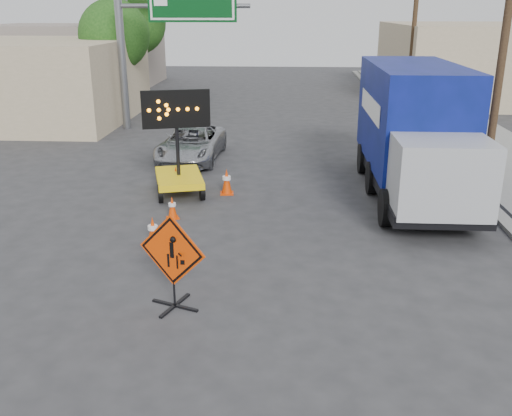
# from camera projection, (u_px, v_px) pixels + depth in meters

# --- Properties ---
(ground) EXTENTS (100.00, 100.00, 0.00)m
(ground) POSITION_uv_depth(u_px,v_px,m) (209.00, 329.00, 10.27)
(ground) COLOR #2D2D30
(ground) RESTS_ON ground
(curb_right) EXTENTS (0.40, 60.00, 0.12)m
(curb_right) POSITION_uv_depth(u_px,v_px,m) (428.00, 145.00, 23.98)
(curb_right) COLOR gray
(curb_right) RESTS_ON ground
(sidewalk_right) EXTENTS (4.00, 60.00, 0.15)m
(sidewalk_right) POSITION_uv_depth(u_px,v_px,m) (484.00, 145.00, 23.84)
(sidewalk_right) COLOR gray
(sidewalk_right) RESTS_ON ground
(storefront_left_far) EXTENTS (12.00, 10.00, 4.40)m
(storefront_left_far) POSITION_uv_depth(u_px,v_px,m) (72.00, 56.00, 42.44)
(storefront_left_far) COLOR gray
(storefront_left_far) RESTS_ON ground
(building_right_far) EXTENTS (10.00, 14.00, 4.60)m
(building_right_far) POSITION_uv_depth(u_px,v_px,m) (470.00, 61.00, 37.04)
(building_right_far) COLOR tan
(building_right_far) RESTS_ON ground
(highway_gantry) EXTENTS (6.18, 0.38, 6.90)m
(highway_gantry) POSITION_uv_depth(u_px,v_px,m) (164.00, 18.00, 25.77)
(highway_gantry) COLOR slate
(highway_gantry) RESTS_ON ground
(utility_pole_near) EXTENTS (1.80, 0.26, 9.00)m
(utility_pole_near) POSITION_uv_depth(u_px,v_px,m) (505.00, 36.00, 17.69)
(utility_pole_near) COLOR #44301D
(utility_pole_near) RESTS_ON ground
(utility_pole_far) EXTENTS (1.80, 0.26, 9.00)m
(utility_pole_far) POSITION_uv_depth(u_px,v_px,m) (414.00, 24.00, 30.89)
(utility_pole_far) COLOR #44301D
(utility_pole_far) RESTS_ON ground
(tree_left_near) EXTENTS (3.71, 3.71, 6.03)m
(tree_left_near) POSITION_uv_depth(u_px,v_px,m) (114.00, 35.00, 30.09)
(tree_left_near) COLOR #44301D
(tree_left_near) RESTS_ON ground
(tree_left_far) EXTENTS (4.10, 4.10, 6.66)m
(tree_left_far) POSITION_uv_depth(u_px,v_px,m) (135.00, 23.00, 37.54)
(tree_left_far) COLOR #44301D
(tree_left_far) RESTS_ON ground
(construction_sign) EXTENTS (1.34, 0.97, 1.90)m
(construction_sign) POSITION_uv_depth(u_px,v_px,m) (173.00, 260.00, 10.73)
(construction_sign) COLOR black
(construction_sign) RESTS_ON ground
(arrow_board) EXTENTS (1.99, 2.54, 3.22)m
(arrow_board) POSITION_uv_depth(u_px,v_px,m) (179.00, 171.00, 17.62)
(arrow_board) COLOR yellow
(arrow_board) RESTS_ON ground
(pickup_truck) EXTENTS (2.29, 4.66, 1.27)m
(pickup_truck) POSITION_uv_depth(u_px,v_px,m) (192.00, 144.00, 21.61)
(pickup_truck) COLOR #A4A6AB
(pickup_truck) RESTS_ON ground
(box_truck) EXTENTS (2.64, 8.21, 3.90)m
(box_truck) POSITION_uv_depth(u_px,v_px,m) (414.00, 139.00, 17.18)
(box_truck) COLOR black
(box_truck) RESTS_ON ground
(cone_a) EXTENTS (0.41, 0.41, 0.75)m
(cone_a) POSITION_uv_depth(u_px,v_px,m) (153.00, 231.00, 13.79)
(cone_a) COLOR #DF3B04
(cone_a) RESTS_ON ground
(cone_b) EXTENTS (0.42, 0.42, 0.63)m
(cone_b) POSITION_uv_depth(u_px,v_px,m) (172.00, 207.00, 15.62)
(cone_b) COLOR #DF3B04
(cone_b) RESTS_ON ground
(cone_c) EXTENTS (0.45, 0.45, 0.81)m
(cone_c) POSITION_uv_depth(u_px,v_px,m) (227.00, 181.00, 17.69)
(cone_c) COLOR #DF3B04
(cone_c) RESTS_ON ground
(cone_d) EXTENTS (0.41, 0.41, 0.76)m
(cone_d) POSITION_uv_depth(u_px,v_px,m) (176.00, 178.00, 18.13)
(cone_d) COLOR #DF3B04
(cone_d) RESTS_ON ground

